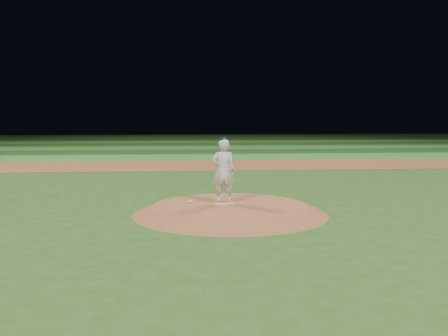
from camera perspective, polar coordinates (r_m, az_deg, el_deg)
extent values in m
plane|color=#2B531A|center=(14.22, 0.72, -5.25)|extent=(120.00, 120.00, 0.00)
cube|color=brown|center=(28.05, -2.18, 0.34)|extent=(70.00, 6.00, 0.02)
cube|color=#33782B|center=(33.52, -2.67, 1.26)|extent=(70.00, 5.00, 0.02)
cube|color=#164115|center=(38.50, -2.99, 1.87)|extent=(70.00, 5.00, 0.02)
cube|color=#316C27|center=(43.49, -3.23, 2.34)|extent=(70.00, 5.00, 0.02)
cube|color=#1A4416|center=(48.48, -3.43, 2.72)|extent=(70.00, 5.00, 0.02)
cube|color=#397028|center=(53.47, -3.59, 3.02)|extent=(70.00, 5.00, 0.02)
cube|color=#204616|center=(58.46, -3.72, 3.27)|extent=(70.00, 5.00, 0.02)
cone|color=#9D5431|center=(14.20, 0.72, -4.76)|extent=(5.50, 5.50, 0.25)
cube|color=white|center=(14.31, 0.05, -4.11)|extent=(0.57, 0.20, 0.03)
ellipsoid|color=silver|center=(14.54, -3.85, -3.87)|extent=(0.13, 0.13, 0.07)
imported|color=silver|center=(14.42, -0.08, -0.35)|extent=(0.69, 0.46, 1.86)
ellipsoid|color=black|center=(14.35, -0.08, 3.26)|extent=(0.22, 0.22, 0.15)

